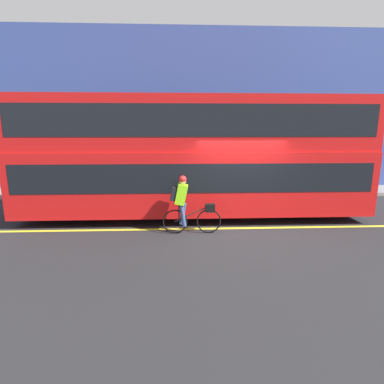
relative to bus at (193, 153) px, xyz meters
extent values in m
plane|color=#232326|center=(1.32, -1.44, -2.07)|extent=(80.00, 80.00, 0.00)
cube|color=yellow|center=(1.32, -1.33, -2.07)|extent=(50.00, 0.14, 0.01)
cube|color=gray|center=(1.32, 3.60, -2.00)|extent=(60.00, 1.80, 0.14)
cube|color=#33478C|center=(1.32, 4.65, 1.54)|extent=(60.00, 0.30, 7.22)
cylinder|color=black|center=(3.31, 0.00, -1.62)|extent=(0.90, 0.30, 0.90)
cylinder|color=black|center=(-3.31, 0.00, -1.62)|extent=(0.90, 0.30, 0.90)
cube|color=red|center=(0.00, 0.00, -0.85)|extent=(10.68, 2.46, 1.90)
cube|color=black|center=(0.00, 0.00, -0.63)|extent=(10.26, 2.48, 0.83)
cube|color=red|center=(0.00, 0.00, 0.89)|extent=(10.68, 2.36, 1.59)
cube|color=black|center=(0.00, 0.00, 0.97)|extent=(10.26, 2.38, 0.89)
torus|color=black|center=(0.36, -1.69, -1.74)|extent=(0.67, 0.04, 0.67)
torus|color=black|center=(-0.57, -1.69, -1.74)|extent=(0.67, 0.04, 0.67)
cylinder|color=black|center=(-0.10, -1.69, -1.52)|extent=(0.94, 0.03, 0.46)
cylinder|color=black|center=(-0.45, -1.69, -1.49)|extent=(0.03, 0.03, 0.49)
cube|color=black|center=(0.39, -1.69, -1.36)|extent=(0.26, 0.16, 0.22)
cube|color=#8CE019|center=(-0.39, -1.69, -0.97)|extent=(0.37, 0.32, 0.58)
cube|color=black|center=(-0.59, -1.69, -0.95)|extent=(0.21, 0.26, 0.38)
cylinder|color=#384C7A|center=(-0.35, -1.60, -1.54)|extent=(0.21, 0.11, 0.60)
cylinder|color=#384C7A|center=(-0.35, -1.78, -1.54)|extent=(0.19, 0.11, 0.60)
sphere|color=tan|center=(-0.35, -1.69, -0.62)|extent=(0.19, 0.19, 0.19)
sphere|color=red|center=(-0.35, -1.69, -0.57)|extent=(0.21, 0.21, 0.21)
cylinder|color=#194C23|center=(-4.06, 3.51, -1.45)|extent=(0.51, 0.51, 0.96)
camera|label=1|loc=(-0.45, -9.51, 0.71)|focal=28.00mm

